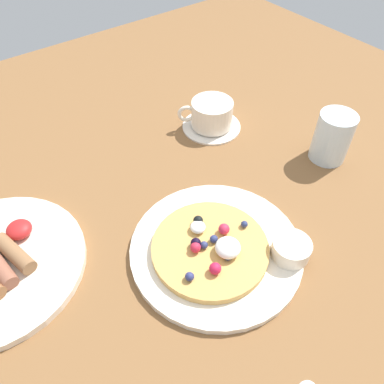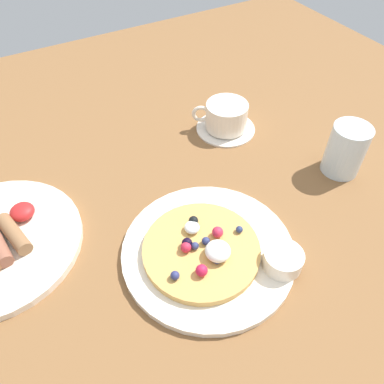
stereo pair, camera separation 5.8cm
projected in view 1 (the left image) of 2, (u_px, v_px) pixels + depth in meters
The scene contains 7 objects.
ground_plane at pixel (175, 241), 63.72cm from camera, with size 171.22×155.17×3.00cm, color brown.
pancake_plate at pixel (216, 249), 60.14cm from camera, with size 27.43×27.43×1.24cm, color white.
pancake_with_berries at pixel (211, 248), 58.46cm from camera, with size 18.36×18.36×3.64cm.
syrup_ramekin at pixel (291, 249), 57.59cm from camera, with size 5.99×5.99×2.94cm.
coffee_saucer at pixel (211, 126), 82.69cm from camera, with size 12.77×12.77×0.77cm, color white.
coffee_cup at pixel (211, 113), 80.29cm from camera, with size 10.90×8.87×5.58cm.
water_glass at pixel (332, 137), 72.62cm from camera, with size 7.10×7.10×10.02cm, color silver.
Camera 1 is at (-20.26, -31.62, 50.75)cm, focal length 35.18 mm.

